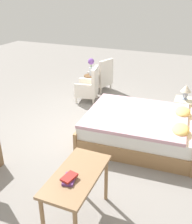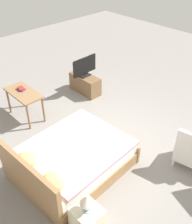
{
  "view_description": "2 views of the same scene",
  "coord_description": "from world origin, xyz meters",
  "px_view_note": "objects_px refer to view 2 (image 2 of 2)",
  "views": [
    {
      "loc": [
        4.33,
        1.95,
        2.75
      ],
      "look_at": [
        0.32,
        0.29,
        0.68
      ],
      "focal_mm": 42.0,
      "sensor_mm": 36.0,
      "label": 1
    },
    {
      "loc": [
        -3.03,
        3.2,
        3.98
      ],
      "look_at": [
        0.26,
        0.1,
        0.76
      ],
      "focal_mm": 42.0,
      "sensor_mm": 36.0,
      "label": 2
    }
  ],
  "objects_px": {
    "armchair_by_window_right": "(190,151)",
    "table_lamp": "(87,201)",
    "nightstand": "(87,221)",
    "bed": "(72,160)",
    "tv_flatscreen": "(85,67)",
    "tv_stand": "(85,84)",
    "vanity_desk": "(24,96)",
    "book_stack": "(21,89)"
  },
  "relations": [
    {
      "from": "bed",
      "to": "book_stack",
      "type": "relative_size",
      "value": 9.02
    },
    {
      "from": "tv_flatscreen",
      "to": "vanity_desk",
      "type": "distance_m",
      "value": 1.91
    },
    {
      "from": "armchair_by_window_right",
      "to": "tv_stand",
      "type": "distance_m",
      "value": 3.62
    },
    {
      "from": "nightstand",
      "to": "bed",
      "type": "bearing_deg",
      "value": -28.53
    },
    {
      "from": "tv_flatscreen",
      "to": "vanity_desk",
      "type": "height_order",
      "value": "tv_flatscreen"
    },
    {
      "from": "nightstand",
      "to": "tv_stand",
      "type": "height_order",
      "value": "nightstand"
    },
    {
      "from": "tv_stand",
      "to": "vanity_desk",
      "type": "distance_m",
      "value": 1.93
    },
    {
      "from": "bed",
      "to": "table_lamp",
      "type": "bearing_deg",
      "value": 151.44
    },
    {
      "from": "armchair_by_window_right",
      "to": "nightstand",
      "type": "xyz_separation_m",
      "value": [
        0.32,
        2.43,
        -0.1
      ]
    },
    {
      "from": "armchair_by_window_right",
      "to": "vanity_desk",
      "type": "xyz_separation_m",
      "value": [
        3.68,
        1.48,
        0.25
      ]
    },
    {
      "from": "tv_stand",
      "to": "tv_flatscreen",
      "type": "xyz_separation_m",
      "value": [
        0.0,
        0.0,
        0.55
      ]
    },
    {
      "from": "nightstand",
      "to": "tv_stand",
      "type": "distance_m",
      "value": 4.33
    },
    {
      "from": "vanity_desk",
      "to": "tv_stand",
      "type": "bearing_deg",
      "value": -92.51
    },
    {
      "from": "vanity_desk",
      "to": "book_stack",
      "type": "xyz_separation_m",
      "value": [
        0.13,
        -0.03,
        0.14
      ]
    },
    {
      "from": "nightstand",
      "to": "tv_flatscreen",
      "type": "xyz_separation_m",
      "value": [
        3.27,
        -2.84,
        0.53
      ]
    },
    {
      "from": "bed",
      "to": "tv_stand",
      "type": "relative_size",
      "value": 2.29
    },
    {
      "from": "bed",
      "to": "book_stack",
      "type": "distance_m",
      "value": 2.4
    },
    {
      "from": "tv_stand",
      "to": "book_stack",
      "type": "relative_size",
      "value": 3.95
    },
    {
      "from": "vanity_desk",
      "to": "book_stack",
      "type": "bearing_deg",
      "value": -11.33
    },
    {
      "from": "vanity_desk",
      "to": "book_stack",
      "type": "height_order",
      "value": "book_stack"
    },
    {
      "from": "table_lamp",
      "to": "armchair_by_window_right",
      "type": "bearing_deg",
      "value": -97.62
    },
    {
      "from": "armchair_by_window_right",
      "to": "table_lamp",
      "type": "bearing_deg",
      "value": 82.38
    },
    {
      "from": "vanity_desk",
      "to": "armchair_by_window_right",
      "type": "bearing_deg",
      "value": -158.03
    },
    {
      "from": "tv_flatscreen",
      "to": "book_stack",
      "type": "distance_m",
      "value": 1.88
    },
    {
      "from": "tv_stand",
      "to": "tv_flatscreen",
      "type": "relative_size",
      "value": 1.18
    },
    {
      "from": "tv_stand",
      "to": "vanity_desk",
      "type": "xyz_separation_m",
      "value": [
        0.08,
        1.9,
        0.36
      ]
    },
    {
      "from": "tv_flatscreen",
      "to": "book_stack",
      "type": "bearing_deg",
      "value": 83.45
    },
    {
      "from": "nightstand",
      "to": "tv_flatscreen",
      "type": "relative_size",
      "value": 0.68
    },
    {
      "from": "vanity_desk",
      "to": "tv_flatscreen",
      "type": "bearing_deg",
      "value": -92.44
    },
    {
      "from": "tv_flatscreen",
      "to": "vanity_desk",
      "type": "xyz_separation_m",
      "value": [
        0.08,
        1.89,
        -0.19
      ]
    },
    {
      "from": "bed",
      "to": "book_stack",
      "type": "height_order",
      "value": "bed"
    },
    {
      "from": "table_lamp",
      "to": "vanity_desk",
      "type": "relative_size",
      "value": 0.32
    },
    {
      "from": "table_lamp",
      "to": "tv_flatscreen",
      "type": "relative_size",
      "value": 0.4
    },
    {
      "from": "table_lamp",
      "to": "book_stack",
      "type": "xyz_separation_m",
      "value": [
        3.49,
        -0.97,
        -0.01
      ]
    },
    {
      "from": "armchair_by_window_right",
      "to": "tv_flatscreen",
      "type": "bearing_deg",
      "value": -6.53
    },
    {
      "from": "table_lamp",
      "to": "tv_flatscreen",
      "type": "xyz_separation_m",
      "value": [
        3.27,
        -2.84,
        0.04
      ]
    },
    {
      "from": "bed",
      "to": "table_lamp",
      "type": "distance_m",
      "value": 1.4
    },
    {
      "from": "vanity_desk",
      "to": "book_stack",
      "type": "distance_m",
      "value": 0.19
    },
    {
      "from": "armchair_by_window_right",
      "to": "table_lamp",
      "type": "relative_size",
      "value": 2.79
    },
    {
      "from": "armchair_by_window_right",
      "to": "vanity_desk",
      "type": "relative_size",
      "value": 0.88
    },
    {
      "from": "bed",
      "to": "nightstand",
      "type": "relative_size",
      "value": 3.98
    },
    {
      "from": "bed",
      "to": "vanity_desk",
      "type": "distance_m",
      "value": 2.24
    }
  ]
}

